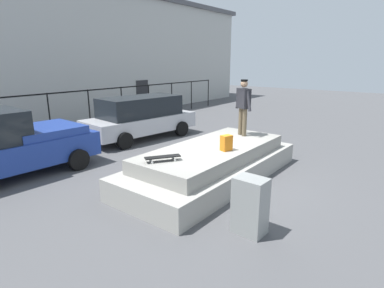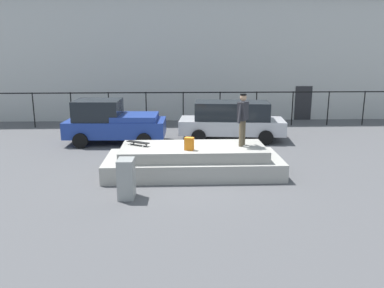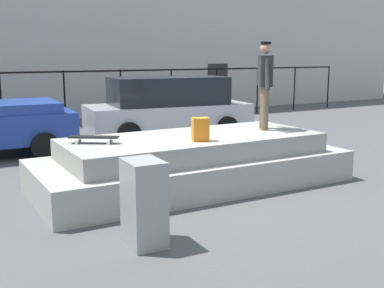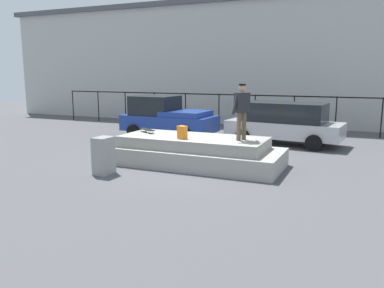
# 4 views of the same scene
# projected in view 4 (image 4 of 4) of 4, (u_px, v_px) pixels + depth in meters

# --- Properties ---
(ground_plane) EXTENTS (60.00, 60.00, 0.00)m
(ground_plane) POSITION_uv_depth(u_px,v_px,m) (189.00, 164.00, 12.89)
(ground_plane) COLOR #4C4C4F
(concrete_ledge) EXTENTS (5.79, 2.40, 0.93)m
(concrete_ledge) POSITION_uv_depth(u_px,v_px,m) (193.00, 152.00, 12.76)
(concrete_ledge) COLOR #9E9B93
(concrete_ledge) RESTS_ON ground_plane
(skateboarder) EXTENTS (0.48, 0.77, 1.72)m
(skateboarder) POSITION_uv_depth(u_px,v_px,m) (242.00, 108.00, 11.85)
(skateboarder) COLOR brown
(skateboarder) RESTS_ON concrete_ledge
(skateboard) EXTENTS (0.81, 0.62, 0.12)m
(skateboard) POSITION_uv_depth(u_px,v_px,m) (147.00, 130.00, 13.53)
(skateboard) COLOR black
(skateboard) RESTS_ON concrete_ledge
(backpack) EXTENTS (0.33, 0.27, 0.41)m
(backpack) POSITION_uv_depth(u_px,v_px,m) (182.00, 132.00, 12.22)
(backpack) COLOR orange
(backpack) RESTS_ON concrete_ledge
(car_blue_pickup_near) EXTENTS (4.41, 2.33, 1.92)m
(car_blue_pickup_near) POSITION_uv_depth(u_px,v_px,m) (167.00, 117.00, 18.17)
(car_blue_pickup_near) COLOR navy
(car_blue_pickup_near) RESTS_ON ground_plane
(car_silver_hatchback_mid) EXTENTS (4.93, 2.50, 1.76)m
(car_silver_hatchback_mid) POSITION_uv_depth(u_px,v_px,m) (284.00, 122.00, 16.42)
(car_silver_hatchback_mid) COLOR #B7B7BC
(car_silver_hatchback_mid) RESTS_ON ground_plane
(utility_box) EXTENTS (0.46, 0.61, 1.12)m
(utility_box) POSITION_uv_depth(u_px,v_px,m) (104.00, 156.00, 11.54)
(utility_box) COLOR gray
(utility_box) RESTS_ON ground_plane
(fence_row) EXTENTS (24.06, 0.06, 1.88)m
(fence_row) POSITION_uv_depth(u_px,v_px,m) (255.00, 106.00, 20.29)
(fence_row) COLOR black
(fence_row) RESTS_ON ground_plane
(warehouse_building) EXTENTS (36.65, 7.65, 7.26)m
(warehouse_building) POSITION_uv_depth(u_px,v_px,m) (278.00, 63.00, 24.78)
(warehouse_building) COLOR #B2B2AD
(warehouse_building) RESTS_ON ground_plane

